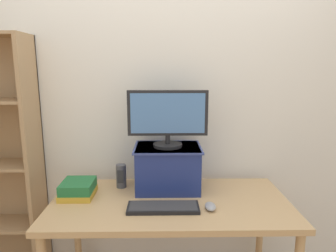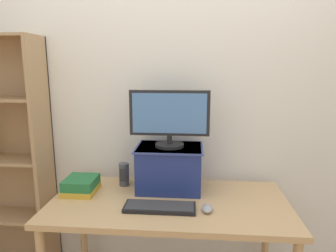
# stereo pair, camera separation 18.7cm
# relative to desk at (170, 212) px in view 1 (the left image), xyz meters

# --- Properties ---
(back_wall) EXTENTS (7.00, 0.08, 2.60)m
(back_wall) POSITION_rel_desk_xyz_m (0.00, 0.47, 0.60)
(back_wall) COLOR silver
(back_wall) RESTS_ON ground_plane
(desk) EXTENTS (1.49, 0.73, 0.78)m
(desk) POSITION_rel_desk_xyz_m (0.00, 0.00, 0.00)
(desk) COLOR tan
(desk) RESTS_ON ground_plane
(riser_box) EXTENTS (0.45, 0.34, 0.30)m
(riser_box) POSITION_rel_desk_xyz_m (-0.01, 0.19, 0.24)
(riser_box) COLOR navy
(riser_box) RESTS_ON desk
(computer_monitor) EXTENTS (0.53, 0.19, 0.38)m
(computer_monitor) POSITION_rel_desk_xyz_m (-0.01, 0.19, 0.58)
(computer_monitor) COLOR black
(computer_monitor) RESTS_ON riser_box
(keyboard) EXTENTS (0.42, 0.15, 0.02)m
(keyboard) POSITION_rel_desk_xyz_m (-0.04, -0.12, 0.09)
(keyboard) COLOR black
(keyboard) RESTS_ON desk
(computer_mouse) EXTENTS (0.06, 0.10, 0.04)m
(computer_mouse) POSITION_rel_desk_xyz_m (0.23, -0.13, 0.10)
(computer_mouse) COLOR #99999E
(computer_mouse) RESTS_ON desk
(book_stack) EXTENTS (0.21, 0.22, 0.10)m
(book_stack) POSITION_rel_desk_xyz_m (-0.60, 0.07, 0.13)
(book_stack) COLOR gold
(book_stack) RESTS_ON desk
(desk_speaker) EXTENTS (0.07, 0.07, 0.16)m
(desk_speaker) POSITION_rel_desk_xyz_m (-0.34, 0.22, 0.16)
(desk_speaker) COLOR #4C4C51
(desk_speaker) RESTS_ON desk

